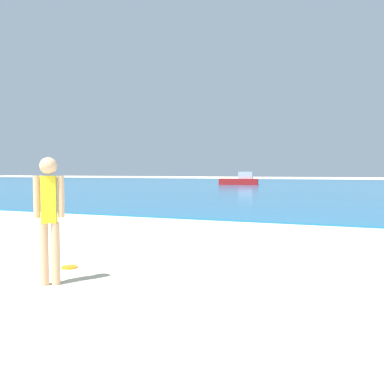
% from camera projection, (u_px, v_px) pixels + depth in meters
% --- Properties ---
extents(water, '(160.00, 60.00, 0.06)m').
position_uv_depth(water, '(316.00, 186.00, 39.71)').
color(water, '#1E6B9E').
rests_on(water, ground).
extents(person_standing, '(0.35, 0.25, 1.70)m').
position_uv_depth(person_standing, '(49.00, 213.00, 5.26)').
color(person_standing, '#DDAD84').
rests_on(person_standing, ground).
extents(frisbee, '(0.25, 0.25, 0.03)m').
position_uv_depth(frisbee, '(69.00, 267.00, 6.24)').
color(frisbee, orange).
rests_on(frisbee, ground).
extents(boat_far, '(4.14, 1.85, 1.36)m').
position_uv_depth(boat_far, '(240.00, 180.00, 41.32)').
color(boat_far, red).
rests_on(boat_far, water).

